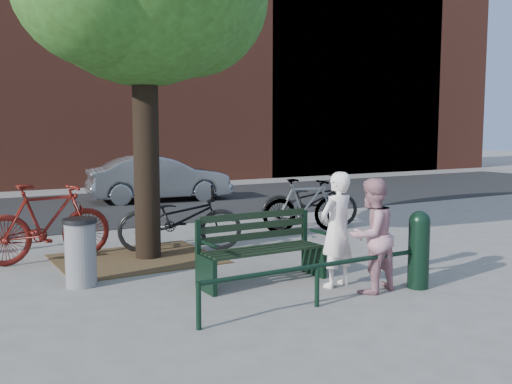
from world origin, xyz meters
TOP-DOWN VIEW (x-y plane):
  - ground at (0.00, 0.00)m, footprint 90.00×90.00m
  - dirt_pit at (-1.00, 2.20)m, footprint 2.40×2.00m
  - road at (0.00, 8.50)m, footprint 40.00×7.00m
  - townhouse_row at (0.17, 16.00)m, footprint 45.00×4.00m
  - park_bench at (-0.00, 0.08)m, footprint 1.74×0.54m
  - guard_railing at (0.00, -1.20)m, footprint 3.06×0.06m
  - person_left at (0.74, -0.63)m, footprint 0.61×0.46m
  - person_right at (0.95, -1.05)m, footprint 0.77×0.64m
  - bollard at (1.60, -1.23)m, footprint 0.27×0.27m
  - litter_bin at (-2.12, 1.08)m, footprint 0.44×0.44m
  - bicycle_b at (-2.21, 2.81)m, footprint 2.08×0.80m
  - bicycle_c at (-0.14, 2.44)m, footprint 2.19×1.47m
  - bicycle_d at (2.71, 2.82)m, footprint 1.86×0.84m
  - bicycle_e at (3.10, 3.19)m, footprint 2.21×1.32m
  - parked_car at (2.02, 9.00)m, footprint 4.12×1.88m

SIDE VIEW (x-z plane):
  - ground at x=0.00m, z-range 0.00..0.00m
  - road at x=0.00m, z-range 0.00..0.01m
  - dirt_pit at x=-1.00m, z-range 0.00..0.02m
  - guard_railing at x=0.00m, z-range 0.15..0.66m
  - litter_bin at x=-2.12m, z-range 0.01..0.90m
  - park_bench at x=0.00m, z-range -0.01..0.97m
  - bollard at x=1.60m, z-range 0.04..1.04m
  - bicycle_d at x=2.71m, z-range 0.00..1.08m
  - bicycle_c at x=-0.14m, z-range 0.00..1.09m
  - bicycle_e at x=3.10m, z-range 0.00..1.10m
  - bicycle_b at x=-2.21m, z-range 0.00..1.22m
  - parked_car at x=2.02m, z-range 0.00..1.31m
  - person_right at x=0.95m, z-range 0.00..1.44m
  - person_left at x=0.74m, z-range 0.00..1.50m
  - townhouse_row at x=0.17m, z-range -0.75..13.25m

